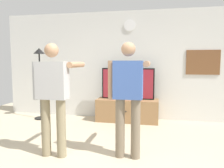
{
  "coord_description": "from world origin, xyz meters",
  "views": [
    {
      "loc": [
        0.85,
        -2.72,
        1.46
      ],
      "look_at": [
        0.04,
        1.2,
        1.05
      ],
      "focal_mm": 35.97,
      "sensor_mm": 36.0,
      "label": 1
    }
  ],
  "objects_px": {
    "wall_clock": "(130,25)",
    "floor_lamp": "(40,69)",
    "framed_picture": "(203,62)",
    "person_standing_nearer_couch": "(128,93)",
    "person_standing_nearer_lamp": "(53,92)",
    "tv_stand": "(127,110)",
    "television": "(128,84)"
  },
  "relations": [
    {
      "from": "tv_stand",
      "to": "floor_lamp",
      "type": "xyz_separation_m",
      "value": [
        -2.18,
        -0.21,
        1.0
      ]
    },
    {
      "from": "wall_clock",
      "to": "floor_lamp",
      "type": "relative_size",
      "value": 0.16
    },
    {
      "from": "wall_clock",
      "to": "television",
      "type": "bearing_deg",
      "value": -90.0
    },
    {
      "from": "tv_stand",
      "to": "television",
      "type": "bearing_deg",
      "value": 90.0
    },
    {
      "from": "floor_lamp",
      "to": "framed_picture",
      "type": "bearing_deg",
      "value": 7.33
    },
    {
      "from": "tv_stand",
      "to": "person_standing_nearer_couch",
      "type": "height_order",
      "value": "person_standing_nearer_couch"
    },
    {
      "from": "wall_clock",
      "to": "person_standing_nearer_couch",
      "type": "relative_size",
      "value": 0.16
    },
    {
      "from": "person_standing_nearer_lamp",
      "to": "floor_lamp",
      "type": "bearing_deg",
      "value": 123.79
    },
    {
      "from": "tv_stand",
      "to": "wall_clock",
      "type": "relative_size",
      "value": 5.32
    },
    {
      "from": "tv_stand",
      "to": "framed_picture",
      "type": "relative_size",
      "value": 1.96
    },
    {
      "from": "television",
      "to": "person_standing_nearer_lamp",
      "type": "height_order",
      "value": "person_standing_nearer_lamp"
    },
    {
      "from": "tv_stand",
      "to": "framed_picture",
      "type": "xyz_separation_m",
      "value": [
        1.74,
        0.3,
        1.16
      ]
    },
    {
      "from": "tv_stand",
      "to": "floor_lamp",
      "type": "distance_m",
      "value": 2.41
    },
    {
      "from": "tv_stand",
      "to": "person_standing_nearer_lamp",
      "type": "xyz_separation_m",
      "value": [
        -0.84,
        -2.22,
        0.72
      ]
    },
    {
      "from": "television",
      "to": "person_standing_nearer_couch",
      "type": "xyz_separation_m",
      "value": [
        0.28,
        -2.09,
        0.08
      ]
    },
    {
      "from": "framed_picture",
      "to": "person_standing_nearer_couch",
      "type": "bearing_deg",
      "value": -121.98
    },
    {
      "from": "framed_picture",
      "to": "person_standing_nearer_lamp",
      "type": "bearing_deg",
      "value": -135.68
    },
    {
      "from": "television",
      "to": "floor_lamp",
      "type": "bearing_deg",
      "value": -173.31
    },
    {
      "from": "person_standing_nearer_couch",
      "to": "wall_clock",
      "type": "bearing_deg",
      "value": 96.9
    },
    {
      "from": "wall_clock",
      "to": "person_standing_nearer_lamp",
      "type": "xyz_separation_m",
      "value": [
        -0.84,
        -2.51,
        -1.35
      ]
    },
    {
      "from": "person_standing_nearer_couch",
      "to": "floor_lamp",
      "type": "bearing_deg",
      "value": 143.36
    },
    {
      "from": "floor_lamp",
      "to": "wall_clock",
      "type": "bearing_deg",
      "value": 12.9
    },
    {
      "from": "framed_picture",
      "to": "person_standing_nearer_lamp",
      "type": "distance_m",
      "value": 3.63
    },
    {
      "from": "person_standing_nearer_lamp",
      "to": "person_standing_nearer_couch",
      "type": "relative_size",
      "value": 0.99
    },
    {
      "from": "wall_clock",
      "to": "person_standing_nearer_lamp",
      "type": "height_order",
      "value": "wall_clock"
    },
    {
      "from": "person_standing_nearer_lamp",
      "to": "person_standing_nearer_couch",
      "type": "height_order",
      "value": "person_standing_nearer_couch"
    },
    {
      "from": "person_standing_nearer_lamp",
      "to": "wall_clock",
      "type": "bearing_deg",
      "value": 71.6
    },
    {
      "from": "person_standing_nearer_lamp",
      "to": "tv_stand",
      "type": "bearing_deg",
      "value": 69.39
    },
    {
      "from": "floor_lamp",
      "to": "person_standing_nearer_couch",
      "type": "xyz_separation_m",
      "value": [
        2.46,
        -1.83,
        -0.28
      ]
    },
    {
      "from": "floor_lamp",
      "to": "person_standing_nearer_couch",
      "type": "height_order",
      "value": "floor_lamp"
    },
    {
      "from": "tv_stand",
      "to": "framed_picture",
      "type": "height_order",
      "value": "framed_picture"
    },
    {
      "from": "television",
      "to": "person_standing_nearer_lamp",
      "type": "bearing_deg",
      "value": -110.22
    }
  ]
}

